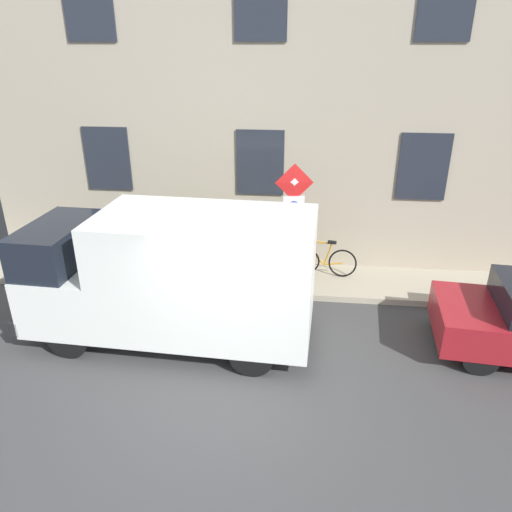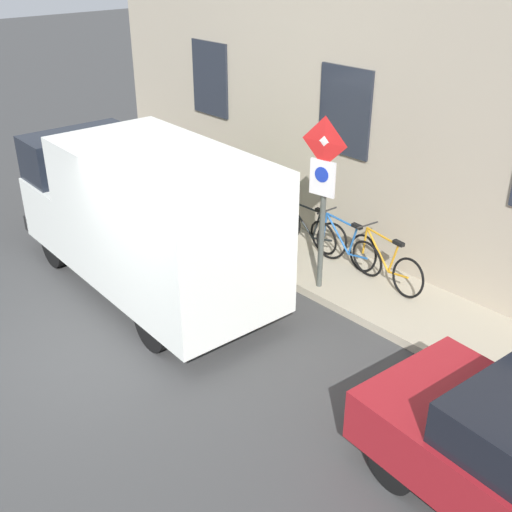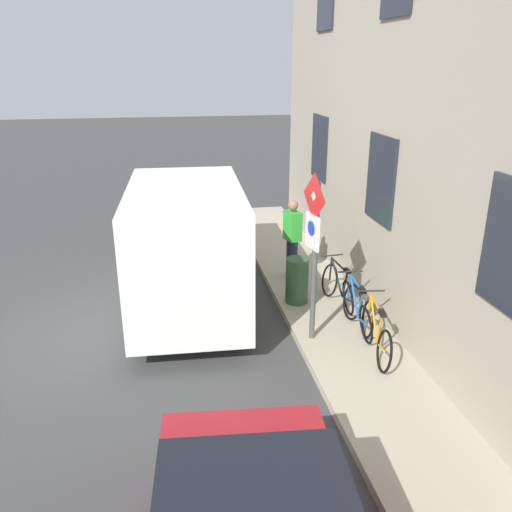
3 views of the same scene
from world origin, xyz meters
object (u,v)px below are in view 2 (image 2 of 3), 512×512
object	(u,v)px
delivery_van	(145,214)
bicycle_black	(308,230)
bicycle_blue	(344,246)
bicycle_orange	(384,263)
litter_bin	(265,232)
pedestrian	(228,185)
sign_post_stacked	(323,182)

from	to	relation	value
delivery_van	bicycle_black	distance (m)	3.09
bicycle_blue	bicycle_orange	bearing A→B (deg)	-176.38
bicycle_blue	bicycle_black	distance (m)	0.86
delivery_van	bicycle_blue	bearing A→B (deg)	-120.45
delivery_van	litter_bin	size ratio (longest dim) A/B	6.01
delivery_van	pedestrian	distance (m)	2.37
sign_post_stacked	bicycle_orange	size ratio (longest dim) A/B	1.60
pedestrian	sign_post_stacked	bearing A→B (deg)	68.19
delivery_van	bicycle_black	xyz separation A→B (m)	(2.82, -0.96, -0.82)
sign_post_stacked	bicycle_orange	bearing A→B (deg)	-35.11
litter_bin	delivery_van	bearing A→B (deg)	163.26
bicycle_blue	litter_bin	world-z (taller)	litter_bin
bicycle_blue	litter_bin	distance (m)	1.43
pedestrian	bicycle_blue	bearing A→B (deg)	88.18
delivery_van	pedestrian	xyz separation A→B (m)	(2.27, 0.65, -0.26)
bicycle_orange	pedestrian	xyz separation A→B (m)	(-0.55, 3.34, 0.56)
bicycle_orange	pedestrian	distance (m)	3.43
bicycle_blue	pedestrian	world-z (taller)	pedestrian
bicycle_blue	bicycle_black	xyz separation A→B (m)	(-0.00, 0.86, 0.00)
sign_post_stacked	bicycle_blue	size ratio (longest dim) A/B	1.59
bicycle_black	pedestrian	xyz separation A→B (m)	(-0.55, 1.61, 0.56)
bicycle_orange	bicycle_black	bearing A→B (deg)	8.39
delivery_van	litter_bin	bearing A→B (deg)	-104.25
litter_bin	bicycle_black	bearing A→B (deg)	-24.32
bicycle_black	sign_post_stacked	bearing A→B (deg)	135.35
delivery_van	bicycle_black	bearing A→B (deg)	-106.38
delivery_van	bicycle_orange	distance (m)	3.98
sign_post_stacked	pedestrian	distance (m)	2.87
sign_post_stacked	delivery_van	size ratio (longest dim) A/B	0.50
delivery_van	bicycle_blue	distance (m)	3.46
bicycle_blue	bicycle_black	bearing A→B (deg)	3.65
bicycle_orange	bicycle_black	world-z (taller)	same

